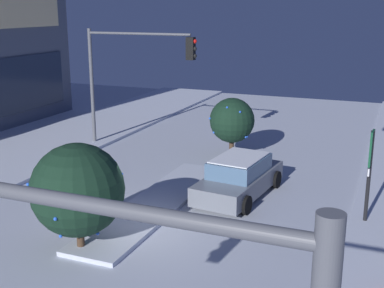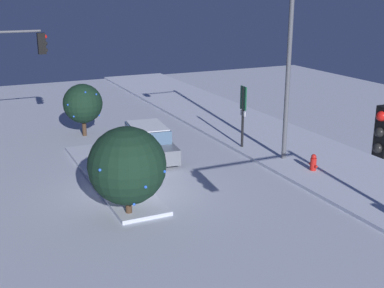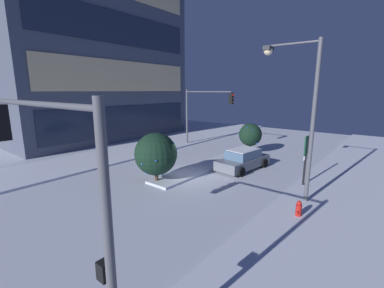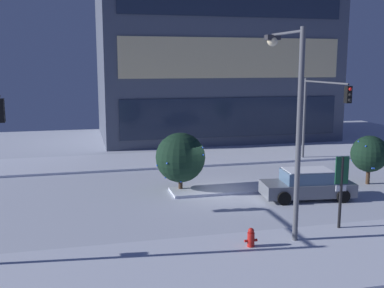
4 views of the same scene
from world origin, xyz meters
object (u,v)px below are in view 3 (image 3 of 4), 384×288
object	(u,v)px
traffic_light_corner_near_left	(49,172)
street_lamp_arched	(299,101)
traffic_light_corner_far_right	(205,107)
car_near	(243,160)
decorated_tree_median	(156,154)
parking_info_sign	(306,155)
fire_hydrant	(299,210)
decorated_tree_left_of_median	(250,135)

from	to	relation	value
traffic_light_corner_near_left	street_lamp_arched	distance (m)	11.10
traffic_light_corner_far_right	street_lamp_arched	bearing A→B (deg)	-34.25
car_near	decorated_tree_median	world-z (taller)	decorated_tree_median
traffic_light_corner_near_left	decorated_tree_median	xyz separation A→B (m)	(8.27, 5.53, -2.07)
parking_info_sign	street_lamp_arched	bearing A→B (deg)	96.16
car_near	street_lamp_arched	distance (m)	7.16
parking_info_sign	decorated_tree_median	size ratio (longest dim) A/B	0.98
street_lamp_arched	fire_hydrant	size ratio (longest dim) A/B	9.44
car_near	decorated_tree_left_of_median	distance (m)	5.14
street_lamp_arched	parking_info_sign	world-z (taller)	street_lamp_arched
fire_hydrant	decorated_tree_median	size ratio (longest dim) A/B	0.27
car_near	street_lamp_arched	xyz separation A→B (m)	(-3.27, -4.56, 4.44)
car_near	traffic_light_corner_near_left	world-z (taller)	traffic_light_corner_near_left
car_near	parking_info_sign	size ratio (longest dim) A/B	1.54
traffic_light_corner_near_left	decorated_tree_left_of_median	world-z (taller)	traffic_light_corner_near_left
traffic_light_corner_far_right	fire_hydrant	size ratio (longest dim) A/B	6.77
decorated_tree_median	decorated_tree_left_of_median	size ratio (longest dim) A/B	1.14
car_near	fire_hydrant	xyz separation A→B (m)	(-5.08, -5.47, -0.30)
fire_hydrant	decorated_tree_left_of_median	world-z (taller)	decorated_tree_left_of_median
parking_info_sign	decorated_tree_left_of_median	world-z (taller)	parking_info_sign
car_near	traffic_light_corner_far_right	distance (m)	8.61
fire_hydrant	traffic_light_corner_near_left	bearing A→B (deg)	162.78
fire_hydrant	parking_info_sign	bearing A→B (deg)	13.39
decorated_tree_left_of_median	traffic_light_corner_near_left	bearing A→B (deg)	-166.62
parking_info_sign	decorated_tree_median	world-z (taller)	decorated_tree_median
street_lamp_arched	fire_hydrant	bearing A→B (deg)	114.40
car_near	fire_hydrant	world-z (taller)	car_near
fire_hydrant	decorated_tree_median	distance (m)	8.49
parking_info_sign	traffic_light_corner_far_right	bearing A→B (deg)	-21.19
decorated_tree_left_of_median	parking_info_sign	bearing A→B (deg)	-131.74
traffic_light_corner_far_right	decorated_tree_median	world-z (taller)	traffic_light_corner_far_right
car_near	parking_info_sign	world-z (taller)	parking_info_sign
car_near	traffic_light_corner_near_left	bearing A→B (deg)	-163.10
traffic_light_corner_near_left	parking_info_sign	world-z (taller)	traffic_light_corner_near_left
parking_info_sign	decorated_tree_left_of_median	bearing A→B (deg)	-37.57
fire_hydrant	decorated_tree_median	world-z (taller)	decorated_tree_median
parking_info_sign	decorated_tree_median	bearing A→B (deg)	38.15
traffic_light_corner_near_left	fire_hydrant	world-z (taller)	traffic_light_corner_near_left
decorated_tree_median	traffic_light_corner_far_right	bearing A→B (deg)	20.21
fire_hydrant	street_lamp_arched	bearing A→B (deg)	26.70
street_lamp_arched	parking_info_sign	size ratio (longest dim) A/B	2.59
car_near	traffic_light_corner_far_right	bearing A→B (deg)	62.99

